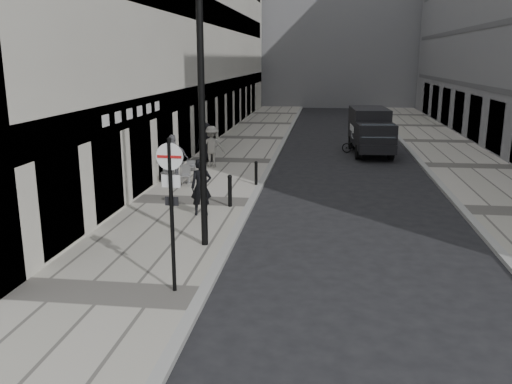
% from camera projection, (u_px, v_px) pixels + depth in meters
% --- Properties ---
extents(ground, '(120.00, 120.00, 0.00)m').
position_uv_depth(ground, '(160.00, 378.00, 8.52)').
color(ground, black).
rests_on(ground, ground).
extents(sidewalk, '(4.00, 60.00, 0.12)m').
position_uv_depth(sidewalk, '(231.00, 161.00, 26.08)').
color(sidewalk, '#A29C93').
rests_on(sidewalk, ground).
extents(far_sidewalk, '(4.00, 60.00, 0.12)m').
position_uv_depth(far_sidewalk, '(469.00, 167.00, 24.71)').
color(far_sidewalk, '#A29C93').
rests_on(far_sidewalk, ground).
extents(building_far, '(24.00, 16.00, 22.00)m').
position_uv_depth(building_far, '(321.00, 1.00, 59.59)').
color(building_far, slate).
rests_on(building_far, ground).
extents(walking_man, '(0.73, 0.58, 1.77)m').
position_uv_depth(walking_man, '(201.00, 187.00, 16.79)').
color(walking_man, black).
rests_on(walking_man, sidewalk).
extents(sign_post, '(0.56, 0.10, 3.24)m').
position_uv_depth(sign_post, '(171.00, 195.00, 10.95)').
color(sign_post, black).
rests_on(sign_post, sidewalk).
extents(lamppost, '(0.30, 0.30, 6.65)m').
position_uv_depth(lamppost, '(202.00, 103.00, 13.38)').
color(lamppost, black).
rests_on(lamppost, sidewalk).
extents(bollard_near, '(0.13, 0.13, 1.00)m').
position_uv_depth(bollard_near, '(230.00, 192.00, 17.81)').
color(bollard_near, black).
rests_on(bollard_near, sidewalk).
extents(bollard_far, '(0.12, 0.12, 0.86)m').
position_uv_depth(bollard_far, '(256.00, 174.00, 20.90)').
color(bollard_far, black).
rests_on(bollard_far, sidewalk).
extents(panel_van, '(2.16, 5.05, 2.33)m').
position_uv_depth(panel_van, '(371.00, 129.00, 28.21)').
color(panel_van, black).
rests_on(panel_van, ground).
extents(cyclist, '(1.61, 1.04, 1.64)m').
position_uv_depth(cyclist, '(356.00, 141.00, 28.39)').
color(cyclist, black).
rests_on(cyclist, ground).
extents(pedestrian_a, '(1.24, 0.86, 1.96)m').
position_uv_depth(pedestrian_a, '(174.00, 160.00, 20.73)').
color(pedestrian_a, slate).
rests_on(pedestrian_a, sidewalk).
extents(pedestrian_b, '(1.27, 0.84, 1.83)m').
position_uv_depth(pedestrian_b, '(212.00, 146.00, 24.30)').
color(pedestrian_b, gray).
rests_on(pedestrian_b, sidewalk).
extents(pedestrian_c, '(1.06, 0.91, 1.84)m').
position_uv_depth(pedestrian_c, '(206.00, 142.00, 25.49)').
color(pedestrian_c, black).
rests_on(pedestrian_c, sidewalk).
extents(cafe_table_near, '(0.64, 1.45, 0.82)m').
position_uv_depth(cafe_table_near, '(189.00, 173.00, 21.16)').
color(cafe_table_near, '#B5B5B7').
rests_on(cafe_table_near, sidewalk).
extents(cafe_table_mid, '(0.79, 1.78, 1.01)m').
position_uv_depth(cafe_table_mid, '(174.00, 166.00, 22.01)').
color(cafe_table_mid, silver).
rests_on(cafe_table_mid, sidewalk).
extents(cafe_table_far, '(0.74, 1.66, 0.95)m').
position_uv_depth(cafe_table_far, '(171.00, 169.00, 21.58)').
color(cafe_table_far, '#B2B2B4').
rests_on(cafe_table_far, sidewalk).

